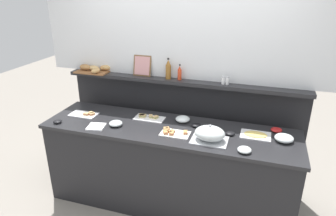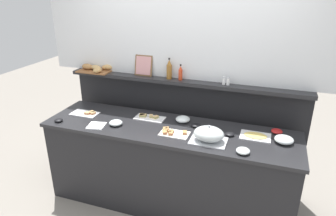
# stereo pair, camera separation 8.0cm
# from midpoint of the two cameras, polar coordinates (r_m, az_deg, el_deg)

# --- Properties ---
(ground_plane) EXTENTS (12.00, 12.00, 0.00)m
(ground_plane) POSITION_cam_midpoint_polar(r_m,az_deg,el_deg) (4.11, 2.12, -11.98)
(ground_plane) COLOR gray
(buffet_counter) EXTENTS (2.63, 0.72, 0.94)m
(buffet_counter) POSITION_cam_midpoint_polar(r_m,az_deg,el_deg) (3.37, -0.60, -10.88)
(buffet_counter) COLOR black
(buffet_counter) RESTS_ON ground_plane
(back_ledge_unit) EXTENTS (2.75, 0.22, 1.31)m
(back_ledge_unit) POSITION_cam_midpoint_polar(r_m,az_deg,el_deg) (3.71, 2.01, -3.70)
(back_ledge_unit) COLOR black
(back_ledge_unit) RESTS_ON ground_plane
(upper_wall_panel) EXTENTS (3.35, 0.08, 1.29)m
(upper_wall_panel) POSITION_cam_midpoint_polar(r_m,az_deg,el_deg) (3.37, 2.43, 16.22)
(upper_wall_panel) COLOR silver
(upper_wall_panel) RESTS_ON back_ledge_unit
(sandwich_platter_rear) EXTENTS (0.29, 0.17, 0.04)m
(sandwich_platter_rear) POSITION_cam_midpoint_polar(r_m,az_deg,el_deg) (3.01, 0.27, -4.65)
(sandwich_platter_rear) COLOR white
(sandwich_platter_rear) RESTS_ON buffet_counter
(sandwich_platter_side) EXTENTS (0.33, 0.16, 0.04)m
(sandwich_platter_side) POSITION_cam_midpoint_polar(r_m,az_deg,el_deg) (3.35, -4.36, -1.79)
(sandwich_platter_side) COLOR white
(sandwich_platter_side) RESTS_ON buffet_counter
(sandwich_platter_front) EXTENTS (0.31, 0.18, 0.04)m
(sandwich_platter_front) POSITION_cam_midpoint_polar(r_m,az_deg,el_deg) (3.56, -15.84, -1.14)
(sandwich_platter_front) COLOR silver
(sandwich_platter_front) RESTS_ON buffet_counter
(cold_cuts_platter) EXTENTS (0.29, 0.20, 0.02)m
(cold_cuts_platter) POSITION_cam_midpoint_polar(r_m,az_deg,el_deg) (3.08, 15.33, -4.85)
(cold_cuts_platter) COLOR white
(cold_cuts_platter) RESTS_ON buffet_counter
(serving_cloche) EXTENTS (0.34, 0.24, 0.17)m
(serving_cloche) POSITION_cam_midpoint_polar(r_m,az_deg,el_deg) (2.87, 7.01, -4.86)
(serving_cloche) COLOR #B7BABF
(serving_cloche) RESTS_ON buffet_counter
(glass_bowl_large) EXTENTS (0.14, 0.14, 0.05)m
(glass_bowl_large) POSITION_cam_midpoint_polar(r_m,az_deg,el_deg) (3.22, -10.43, -2.89)
(glass_bowl_large) COLOR silver
(glass_bowl_large) RESTS_ON buffet_counter
(glass_bowl_medium) EXTENTS (0.17, 0.17, 0.07)m
(glass_bowl_medium) POSITION_cam_midpoint_polar(r_m,az_deg,el_deg) (3.05, 20.14, -5.34)
(glass_bowl_medium) COLOR silver
(glass_bowl_medium) RESTS_ON buffet_counter
(glass_bowl_small) EXTENTS (0.15, 0.15, 0.06)m
(glass_bowl_small) POSITION_cam_midpoint_polar(r_m,az_deg,el_deg) (3.26, 2.05, -2.11)
(glass_bowl_small) COLOR silver
(glass_bowl_small) RESTS_ON buffet_counter
(glass_bowl_extra) EXTENTS (0.12, 0.12, 0.05)m
(glass_bowl_extra) POSITION_cam_midpoint_polar(r_m,az_deg,el_deg) (2.77, 13.26, -7.64)
(glass_bowl_extra) COLOR silver
(glass_bowl_extra) RESTS_ON buffet_counter
(condiment_bowl_teal) EXTENTS (0.10, 0.10, 0.03)m
(condiment_bowl_teal) POSITION_cam_midpoint_polar(r_m,az_deg,el_deg) (3.16, 4.55, -3.18)
(condiment_bowl_teal) COLOR black
(condiment_bowl_teal) RESTS_ON buffet_counter
(condiment_bowl_dark) EXTENTS (0.11, 0.11, 0.04)m
(condiment_bowl_dark) POSITION_cam_midpoint_polar(r_m,az_deg,el_deg) (3.22, 18.93, -3.89)
(condiment_bowl_dark) COLOR red
(condiment_bowl_dark) RESTS_ON buffet_counter
(condiment_bowl_cream) EXTENTS (0.09, 0.09, 0.03)m
(condiment_bowl_cream) POSITION_cam_midpoint_polar(r_m,az_deg,el_deg) (3.04, 10.79, -4.67)
(condiment_bowl_cream) COLOR black
(condiment_bowl_cream) RESTS_ON buffet_counter
(condiment_bowl_red) EXTENTS (0.09, 0.09, 0.03)m
(condiment_bowl_red) POSITION_cam_midpoint_polar(r_m,az_deg,el_deg) (3.45, -20.56, -2.38)
(condiment_bowl_red) COLOR black
(condiment_bowl_red) RESTS_ON buffet_counter
(napkin_stack) EXTENTS (0.20, 0.20, 0.02)m
(napkin_stack) POSITION_cam_midpoint_polar(r_m,az_deg,el_deg) (3.23, -13.95, -3.41)
(napkin_stack) COLOR white
(napkin_stack) RESTS_ON buffet_counter
(vinegar_bottle_amber) EXTENTS (0.06, 0.06, 0.24)m
(vinegar_bottle_amber) POSITION_cam_midpoint_polar(r_m,az_deg,el_deg) (3.43, -0.62, 7.17)
(vinegar_bottle_amber) COLOR #8E5B23
(vinegar_bottle_amber) RESTS_ON back_ledge_unit
(hot_sauce_bottle) EXTENTS (0.04, 0.04, 0.18)m
(hot_sauce_bottle) POSITION_cam_midpoint_polar(r_m,az_deg,el_deg) (3.40, 1.51, 6.53)
(hot_sauce_bottle) COLOR red
(hot_sauce_bottle) RESTS_ON back_ledge_unit
(salt_shaker) EXTENTS (0.03, 0.03, 0.09)m
(salt_shaker) POSITION_cam_midpoint_polar(r_m,az_deg,el_deg) (3.30, 9.58, 5.13)
(salt_shaker) COLOR white
(salt_shaker) RESTS_ON back_ledge_unit
(pepper_shaker) EXTENTS (0.03, 0.03, 0.09)m
(pepper_shaker) POSITION_cam_midpoint_polar(r_m,az_deg,el_deg) (3.30, 10.34, 5.05)
(pepper_shaker) COLOR white
(pepper_shaker) RESTS_ON back_ledge_unit
(bread_basket) EXTENTS (0.41, 0.31, 0.08)m
(bread_basket) POSITION_cam_midpoint_polar(r_m,az_deg,el_deg) (3.84, -13.99, 7.09)
(bread_basket) COLOR brown
(bread_basket) RESTS_ON back_ledge_unit
(framed_picture) EXTENTS (0.21, 0.06, 0.24)m
(framed_picture) POSITION_cam_midpoint_polar(r_m,az_deg,el_deg) (3.56, -5.47, 7.87)
(framed_picture) COLOR brown
(framed_picture) RESTS_ON back_ledge_unit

